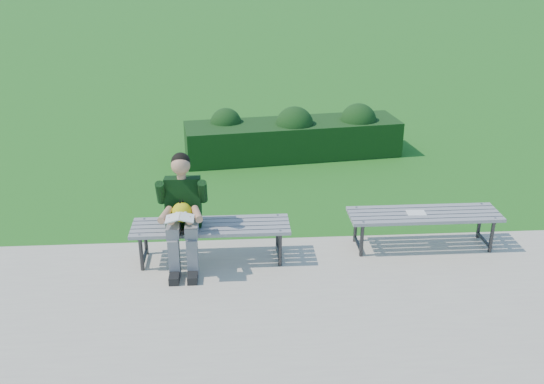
{
  "coord_description": "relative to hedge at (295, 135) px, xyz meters",
  "views": [
    {
      "loc": [
        -0.31,
        -6.75,
        3.48
      ],
      "look_at": [
        0.12,
        -0.27,
        0.76
      ],
      "focal_mm": 40.0,
      "sensor_mm": 36.0,
      "label": 1
    }
  ],
  "objects": [
    {
      "name": "walkway",
      "position": [
        -0.75,
        -4.93,
        -0.36
      ],
      "size": [
        30.0,
        3.5,
        0.02
      ],
      "color": "beige",
      "rests_on": "ground"
    },
    {
      "name": "paper_sheet",
      "position": [
        1.08,
        -3.51,
        0.11
      ],
      "size": [
        0.23,
        0.17,
        0.01
      ],
      "color": "white",
      "rests_on": "bench_right"
    },
    {
      "name": "ground",
      "position": [
        -0.75,
        -3.18,
        -0.37
      ],
      "size": [
        80.0,
        80.0,
        0.0
      ],
      "color": "#247018",
      "rests_on": "ground"
    },
    {
      "name": "hedge",
      "position": [
        0.0,
        0.0,
        0.0
      ],
      "size": [
        3.75,
        1.38,
        0.89
      ],
      "color": "#154013",
      "rests_on": "ground"
    },
    {
      "name": "bench_left",
      "position": [
        -1.35,
        -3.68,
        0.05
      ],
      "size": [
        1.8,
        0.5,
        0.46
      ],
      "color": "gray",
      "rests_on": "walkway"
    },
    {
      "name": "bench_right",
      "position": [
        1.18,
        -3.51,
        0.05
      ],
      "size": [
        1.8,
        0.5,
        0.46
      ],
      "color": "gray",
      "rests_on": "walkway"
    },
    {
      "name": "seated_boy",
      "position": [
        -1.65,
        -3.77,
        0.35
      ],
      "size": [
        0.56,
        0.76,
        1.31
      ],
      "color": "slate",
      "rests_on": "walkway"
    }
  ]
}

